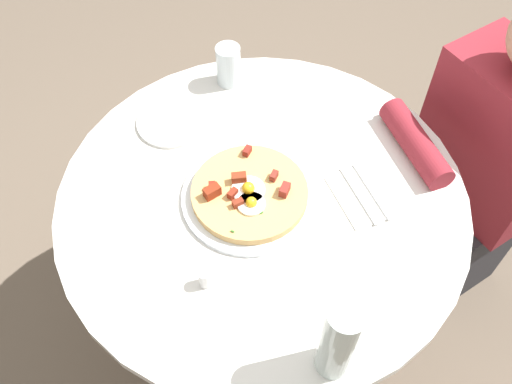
% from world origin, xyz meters
% --- Properties ---
extents(ground_plane, '(6.00, 6.00, 0.00)m').
position_xyz_m(ground_plane, '(0.00, 0.00, 0.00)').
color(ground_plane, '#6B5B4C').
extents(dining_table, '(1.00, 1.00, 0.75)m').
position_xyz_m(dining_table, '(0.00, 0.00, 0.57)').
color(dining_table, silver).
rests_on(dining_table, ground_plane).
extents(person_seated, '(0.39, 0.48, 1.14)m').
position_xyz_m(person_seated, '(-0.15, -0.67, 0.51)').
color(person_seated, '#2D2D33').
rests_on(person_seated, ground_plane).
extents(pizza_plate, '(0.33, 0.33, 0.01)m').
position_xyz_m(pizza_plate, '(0.01, 0.03, 0.76)').
color(pizza_plate, white).
rests_on(pizza_plate, dining_table).
extents(breakfast_pizza, '(0.28, 0.28, 0.05)m').
position_xyz_m(breakfast_pizza, '(0.01, 0.03, 0.78)').
color(breakfast_pizza, tan).
rests_on(breakfast_pizza, pizza_plate).
extents(bread_plate, '(0.19, 0.19, 0.01)m').
position_xyz_m(bread_plate, '(0.33, 0.07, 0.76)').
color(bread_plate, white).
rests_on(bread_plate, dining_table).
extents(napkin, '(0.19, 0.17, 0.00)m').
position_xyz_m(napkin, '(-0.13, -0.21, 0.76)').
color(napkin, white).
rests_on(napkin, dining_table).
extents(fork, '(0.18, 0.05, 0.00)m').
position_xyz_m(fork, '(-0.13, -0.19, 0.76)').
color(fork, silver).
rests_on(fork, napkin).
extents(knife, '(0.18, 0.05, 0.00)m').
position_xyz_m(knife, '(-0.14, -0.23, 0.76)').
color(knife, silver).
rests_on(knife, napkin).
extents(water_glass, '(0.07, 0.07, 0.12)m').
position_xyz_m(water_glass, '(0.38, -0.14, 0.81)').
color(water_glass, silver).
rests_on(water_glass, dining_table).
extents(water_bottle, '(0.07, 0.07, 0.24)m').
position_xyz_m(water_bottle, '(-0.42, 0.11, 0.87)').
color(water_bottle, silver).
rests_on(water_bottle, dining_table).
extents(salt_shaker, '(0.03, 0.03, 0.05)m').
position_xyz_m(salt_shaker, '(-0.13, 0.23, 0.78)').
color(salt_shaker, white).
rests_on(salt_shaker, dining_table).
extents(pepper_shaker, '(0.03, 0.03, 0.05)m').
position_xyz_m(pepper_shaker, '(0.03, -0.43, 0.78)').
color(pepper_shaker, '#3F3833').
rests_on(pepper_shaker, dining_table).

